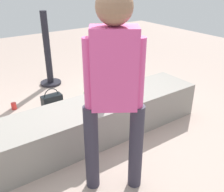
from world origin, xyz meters
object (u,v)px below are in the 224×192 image
Objects in this scene: adult_standing at (114,82)px; handbag_black_leather at (52,101)px; child_seated at (112,82)px; gift_bag at (96,82)px; water_bottle_near_gift at (83,105)px; cake_plate at (97,102)px; water_bottle_far_side at (85,99)px; party_cup_red at (14,106)px.

adult_standing reaches higher than handbag_black_leather.
gift_bag is at bearing 67.37° from child_seated.
water_bottle_near_gift is (0.46, 1.39, -0.93)m from adult_standing.
gift_bag reaches higher than water_bottle_near_gift.
cake_plate is at bearing -120.99° from gift_bag.
gift_bag is 0.54m from water_bottle_far_side.
gift_bag reaches higher than handbag_black_leather.
water_bottle_far_side is at bearing 85.53° from child_seated.
water_bottle_far_side is at bearing -139.55° from gift_bag.
water_bottle_far_side is (-0.41, -0.35, -0.07)m from gift_bag.
gift_bag is at bearing 8.90° from handbag_black_leather.
handbag_black_leather is at bearing -28.40° from party_cup_red.
water_bottle_far_side is 0.48m from handbag_black_leather.
water_bottle_near_gift is 1.02m from party_cup_red.
water_bottle_far_side is 2.11× the size of party_cup_red.
party_cup_red is 0.32× the size of handbag_black_leather.
adult_standing is at bearing -117.47° from gift_bag.
water_bottle_near_gift is 1.14× the size of water_bottle_far_side.
gift_bag is 3.79× the size of party_cup_red.
child_seated reaches higher than water_bottle_near_gift.
gift_bag is at bearing -5.58° from party_cup_red.
party_cup_red is at bearing 174.42° from gift_bag.
party_cup_red is (-0.64, 1.26, -0.41)m from cake_plate.
party_cup_red is (-1.32, 0.13, -0.11)m from gift_bag.
party_cup_red is at bearing 141.03° from water_bottle_near_gift.
child_seated reaches higher than cake_plate.
adult_standing is at bearing -80.65° from party_cup_red.
child_seated reaches higher than handbag_black_leather.
water_bottle_near_gift is at bearing -135.89° from gift_bag.
adult_standing is at bearing -123.85° from child_seated.
adult_standing is 2.28m from party_cup_red.
gift_bag is (0.99, 1.90, -0.87)m from adult_standing.
cake_plate is at bearing -81.13° from handbag_black_leather.
gift_bag is at bearing 62.53° from adult_standing.
adult_standing is 2.00m from handbag_black_leather.
cake_plate is at bearing -103.87° from water_bottle_near_gift.
gift_bag reaches higher than water_bottle_far_side.
water_bottle_far_side reaches higher than party_cup_red.
gift_bag is 1.33m from party_cup_red.
party_cup_red is at bearing 124.09° from child_seated.
water_bottle_near_gift reaches higher than party_cup_red.
adult_standing is 1.00m from cake_plate.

